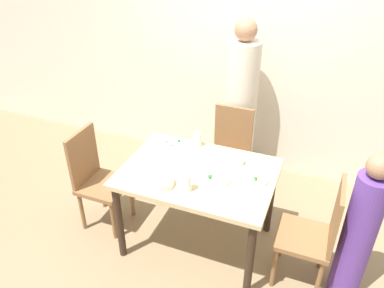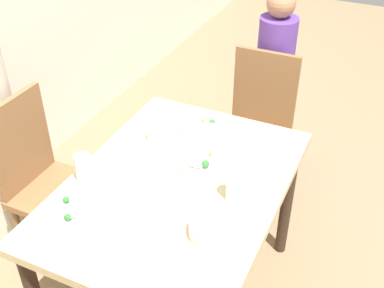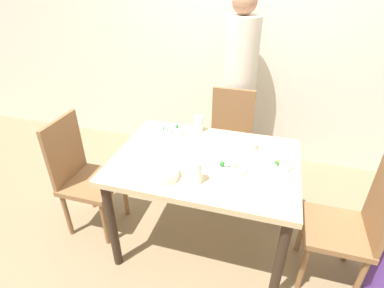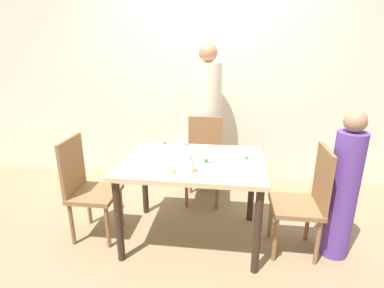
{
  "view_description": "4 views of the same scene",
  "coord_description": "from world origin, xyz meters",
  "px_view_note": "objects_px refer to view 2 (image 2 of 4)",
  "views": [
    {
      "loc": [
        0.85,
        -2.26,
        2.49
      ],
      "look_at": [
        -0.09,
        0.08,
        0.96
      ],
      "focal_mm": 35.0,
      "sensor_mm": 36.0,
      "label": 1
    },
    {
      "loc": [
        -1.39,
        -0.71,
        2.06
      ],
      "look_at": [
        0.04,
        -0.05,
        0.95
      ],
      "focal_mm": 45.0,
      "sensor_mm": 36.0,
      "label": 2
    },
    {
      "loc": [
        0.38,
        -1.61,
        1.86
      ],
      "look_at": [
        -0.12,
        0.09,
        0.81
      ],
      "focal_mm": 28.0,
      "sensor_mm": 36.0,
      "label": 3
    },
    {
      "loc": [
        0.3,
        -2.34,
        1.71
      ],
      "look_at": [
        0.01,
        -0.06,
        0.93
      ],
      "focal_mm": 28.0,
      "sensor_mm": 36.0,
      "label": 4
    }
  ],
  "objects_px": {
    "chair_child_spot": "(256,127)",
    "bowl_curry": "(218,229)",
    "chair_adult_spot": "(45,178)",
    "glass_water_tall": "(235,185)",
    "plate_rice_adult": "(203,163)",
    "person_child": "(271,93)"
  },
  "relations": [
    {
      "from": "plate_rice_adult",
      "to": "person_child",
      "type": "bearing_deg",
      "value": -0.06
    },
    {
      "from": "chair_child_spot",
      "to": "chair_adult_spot",
      "type": "bearing_deg",
      "value": -132.33
    },
    {
      "from": "chair_child_spot",
      "to": "person_child",
      "type": "distance_m",
      "value": 0.29
    },
    {
      "from": "glass_water_tall",
      "to": "plate_rice_adult",
      "type": "bearing_deg",
      "value": 53.73
    },
    {
      "from": "person_child",
      "to": "bowl_curry",
      "type": "bearing_deg",
      "value": -171.41
    },
    {
      "from": "chair_child_spot",
      "to": "bowl_curry",
      "type": "height_order",
      "value": "chair_child_spot"
    },
    {
      "from": "plate_rice_adult",
      "to": "chair_adult_spot",
      "type": "bearing_deg",
      "value": 98.35
    },
    {
      "from": "person_child",
      "to": "glass_water_tall",
      "type": "bearing_deg",
      "value": -170.63
    },
    {
      "from": "chair_adult_spot",
      "to": "bowl_curry",
      "type": "height_order",
      "value": "chair_adult_spot"
    },
    {
      "from": "chair_child_spot",
      "to": "bowl_curry",
      "type": "distance_m",
      "value": 1.21
    },
    {
      "from": "plate_rice_adult",
      "to": "glass_water_tall",
      "type": "relative_size",
      "value": 1.68
    },
    {
      "from": "chair_adult_spot",
      "to": "glass_water_tall",
      "type": "height_order",
      "value": "chair_adult_spot"
    },
    {
      "from": "plate_rice_adult",
      "to": "glass_water_tall",
      "type": "xyz_separation_m",
      "value": [
        -0.15,
        -0.2,
        0.06
      ]
    },
    {
      "from": "chair_adult_spot",
      "to": "chair_child_spot",
      "type": "xyz_separation_m",
      "value": [
        0.91,
        -0.83,
        0.0
      ]
    },
    {
      "from": "plate_rice_adult",
      "to": "glass_water_tall",
      "type": "distance_m",
      "value": 0.26
    },
    {
      "from": "plate_rice_adult",
      "to": "chair_child_spot",
      "type": "bearing_deg",
      "value": -0.08
    },
    {
      "from": "person_child",
      "to": "plate_rice_adult",
      "type": "height_order",
      "value": "person_child"
    },
    {
      "from": "plate_rice_adult",
      "to": "glass_water_tall",
      "type": "height_order",
      "value": "glass_water_tall"
    },
    {
      "from": "person_child",
      "to": "bowl_curry",
      "type": "xyz_separation_m",
      "value": [
        -1.43,
        -0.22,
        0.21
      ]
    },
    {
      "from": "bowl_curry",
      "to": "plate_rice_adult",
      "type": "distance_m",
      "value": 0.42
    },
    {
      "from": "chair_child_spot",
      "to": "plate_rice_adult",
      "type": "xyz_separation_m",
      "value": [
        -0.79,
        0.0,
        0.28
      ]
    },
    {
      "from": "chair_adult_spot",
      "to": "bowl_curry",
      "type": "bearing_deg",
      "value": -102.89
    }
  ]
}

